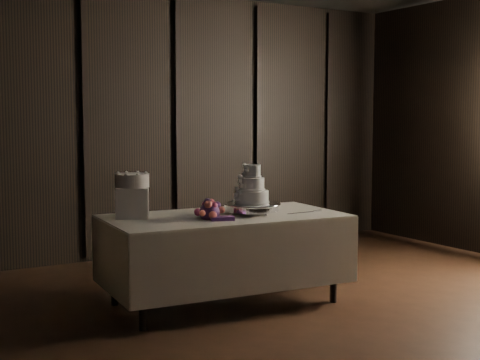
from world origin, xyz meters
name	(u,v)px	position (x,y,z in m)	size (l,w,h in m)	color
room	(386,128)	(0.00, 0.00, 1.50)	(6.08, 7.08, 3.08)	black
display_table	(225,255)	(-0.61, 1.27, 0.42)	(2.06, 1.18, 0.76)	silver
cake_stand	(252,209)	(-0.38, 1.21, 0.81)	(0.48, 0.48, 0.09)	silver
wedding_cake	(251,189)	(-0.40, 1.20, 0.98)	(0.31, 0.28, 0.33)	white
bouquet	(210,211)	(-0.82, 1.15, 0.83)	(0.30, 0.40, 0.19)	#C74450
box_pedestal	(132,202)	(-1.33, 1.54, 0.89)	(0.26, 0.26, 0.25)	white
small_cake	(132,180)	(-1.33, 1.54, 1.07)	(0.28, 0.28, 0.11)	white
cake_knife	(300,213)	(-0.01, 1.02, 0.77)	(0.37, 0.02, 0.01)	silver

